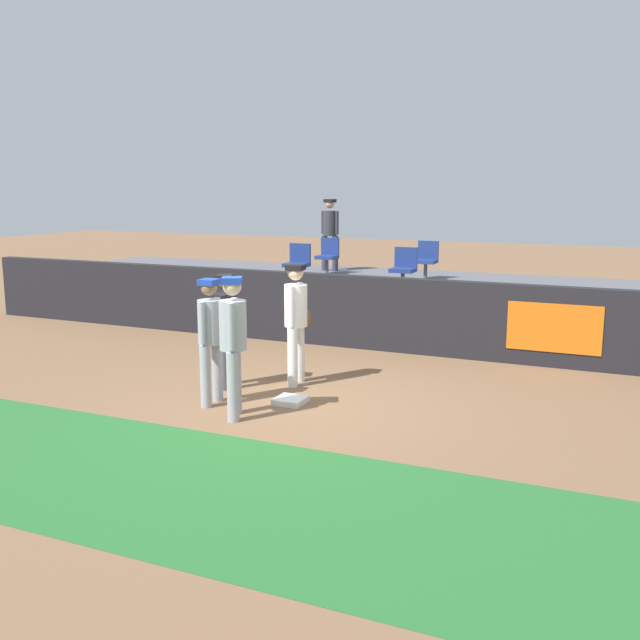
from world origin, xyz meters
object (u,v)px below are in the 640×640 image
(player_runner_visitor, at_px, (233,337))
(player_coach_visitor, at_px, (210,333))
(spectator_hooded, at_px, (330,229))
(seat_front_left, at_px, (298,261))
(player_fielder_home, at_px, (296,316))
(first_base, at_px, (290,401))
(seat_back_left, at_px, (328,254))
(player_umpire, at_px, (226,323))
(seat_front_center, at_px, (404,266))
(seat_back_center, at_px, (427,258))

(player_runner_visitor, xyz_separation_m, player_coach_visitor, (-0.58, 0.37, -0.06))
(spectator_hooded, bearing_deg, seat_front_left, 105.95)
(player_coach_visitor, bearing_deg, player_fielder_home, 154.77)
(first_base, height_order, player_runner_visitor, player_runner_visitor)
(player_runner_visitor, distance_m, spectator_hooded, 8.69)
(player_fielder_home, relative_size, player_runner_visitor, 0.99)
(player_coach_visitor, bearing_deg, seat_back_left, -170.38)
(player_umpire, xyz_separation_m, seat_back_left, (-1.19, 6.51, 0.41))
(seat_front_center, bearing_deg, spectator_hooded, 137.36)
(first_base, xyz_separation_m, player_coach_visitor, (-0.97, -0.46, 0.96))
(player_fielder_home, distance_m, seat_back_left, 6.29)
(first_base, relative_size, player_fielder_home, 0.22)
(player_runner_visitor, relative_size, spectator_hooded, 1.06)
(player_coach_visitor, relative_size, player_umpire, 1.03)
(player_umpire, height_order, seat_front_center, seat_front_center)
(seat_back_left, relative_size, seat_front_center, 1.00)
(first_base, distance_m, player_runner_visitor, 1.37)
(seat_front_center, xyz_separation_m, spectator_hooded, (-2.65, 2.44, 0.53))
(player_coach_visitor, relative_size, seat_front_left, 2.06)
(seat_front_center, bearing_deg, player_umpire, -104.66)
(player_fielder_home, relative_size, player_umpire, 1.08)
(seat_back_center, bearing_deg, player_coach_visitor, -97.25)
(player_coach_visitor, height_order, seat_back_left, seat_back_left)
(first_base, height_order, seat_front_left, seat_front_left)
(player_fielder_home, height_order, player_umpire, player_fielder_home)
(player_runner_visitor, relative_size, seat_front_center, 2.18)
(player_umpire, relative_size, seat_front_left, 2.01)
(seat_back_left, bearing_deg, player_coach_visitor, -78.88)
(seat_front_center, distance_m, spectator_hooded, 3.64)
(player_umpire, xyz_separation_m, seat_front_left, (-1.10, 4.71, 0.41))
(first_base, xyz_separation_m, spectator_hooded, (-2.64, 7.51, 1.88))
(seat_back_left, xyz_separation_m, seat_front_center, (2.42, -1.80, 0.00))
(player_fielder_home, relative_size, seat_back_center, 2.16)
(player_fielder_home, height_order, seat_front_center, player_fielder_home)
(seat_back_left, bearing_deg, seat_front_left, -87.40)
(seat_front_left, bearing_deg, seat_front_center, -0.00)
(player_umpire, xyz_separation_m, seat_front_center, (1.23, 4.71, 0.41))
(seat_back_left, bearing_deg, spectator_hooded, 109.72)
(seat_back_center, bearing_deg, spectator_hooded, 166.22)
(first_base, relative_size, seat_front_center, 0.48)
(player_coach_visitor, distance_m, player_umpire, 0.87)
(first_base, xyz_separation_m, player_fielder_home, (-0.36, 0.93, 1.01))
(spectator_hooded, bearing_deg, player_umpire, 109.89)
(player_fielder_home, bearing_deg, first_base, 14.05)
(seat_front_center, bearing_deg, player_coach_visitor, -100.01)
(player_fielder_home, xyz_separation_m, seat_back_center, (0.32, 5.94, 0.34))
(player_runner_visitor, distance_m, seat_front_left, 6.23)
(first_base, distance_m, spectator_hooded, 8.18)
(first_base, relative_size, seat_front_left, 0.48)
(player_umpire, relative_size, seat_back_center, 2.01)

